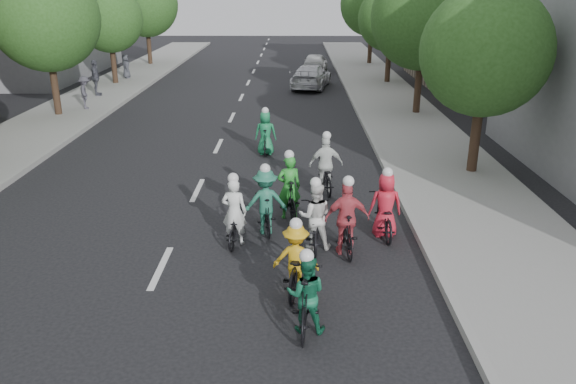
{
  "coord_description": "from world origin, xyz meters",
  "views": [
    {
      "loc": [
        2.95,
        -11.05,
        5.9
      ],
      "look_at": [
        2.8,
        2.17,
        1.0
      ],
      "focal_mm": 35.0,
      "sensor_mm": 36.0,
      "label": 1
    }
  ],
  "objects_px": {
    "cyclist_1": "(306,297)",
    "spectator_1": "(96,78)",
    "cyclist_4": "(385,212)",
    "cyclist_6": "(315,222)",
    "cyclist_7": "(266,206)",
    "cyclist_8": "(326,171)",
    "cyclist_5": "(289,194)",
    "cyclist_3": "(347,225)",
    "follow_car_trail": "(315,63)",
    "follow_car_lead": "(311,76)",
    "cyclist_2": "(296,262)",
    "cyclist_9": "(266,137)",
    "cyclist_0": "(235,220)",
    "spectator_0": "(85,93)",
    "spectator_2": "(126,66)"
  },
  "relations": [
    {
      "from": "cyclist_6",
      "to": "cyclist_7",
      "type": "distance_m",
      "value": 1.47
    },
    {
      "from": "cyclist_3",
      "to": "cyclist_6",
      "type": "distance_m",
      "value": 0.78
    },
    {
      "from": "cyclist_2",
      "to": "cyclist_8",
      "type": "xyz_separation_m",
      "value": [
        0.91,
        5.84,
        0.05
      ]
    },
    {
      "from": "cyclist_1",
      "to": "spectator_0",
      "type": "relative_size",
      "value": 1.21
    },
    {
      "from": "cyclist_9",
      "to": "cyclist_4",
      "type": "bearing_deg",
      "value": 115.33
    },
    {
      "from": "cyclist_6",
      "to": "cyclist_0",
      "type": "bearing_deg",
      "value": -5.19
    },
    {
      "from": "cyclist_7",
      "to": "spectator_1",
      "type": "distance_m",
      "value": 20.44
    },
    {
      "from": "cyclist_4",
      "to": "follow_car_lead",
      "type": "relative_size",
      "value": 0.39
    },
    {
      "from": "cyclist_1",
      "to": "cyclist_3",
      "type": "distance_m",
      "value": 3.25
    },
    {
      "from": "cyclist_2",
      "to": "follow_car_lead",
      "type": "xyz_separation_m",
      "value": [
        0.97,
        23.96,
        0.1
      ]
    },
    {
      "from": "cyclist_2",
      "to": "spectator_2",
      "type": "bearing_deg",
      "value": -60.31
    },
    {
      "from": "cyclist_6",
      "to": "cyclist_5",
      "type": "bearing_deg",
      "value": -69.85
    },
    {
      "from": "cyclist_1",
      "to": "spectator_1",
      "type": "relative_size",
      "value": 1.0
    },
    {
      "from": "cyclist_2",
      "to": "cyclist_6",
      "type": "bearing_deg",
      "value": -95.64
    },
    {
      "from": "cyclist_2",
      "to": "cyclist_5",
      "type": "xyz_separation_m",
      "value": [
        -0.17,
        3.82,
        0.06
      ]
    },
    {
      "from": "cyclist_4",
      "to": "follow_car_lead",
      "type": "distance_m",
      "value": 21.32
    },
    {
      "from": "cyclist_5",
      "to": "cyclist_9",
      "type": "bearing_deg",
      "value": -92.31
    },
    {
      "from": "cyclist_4",
      "to": "cyclist_6",
      "type": "distance_m",
      "value": 1.88
    },
    {
      "from": "cyclist_8",
      "to": "cyclist_4",
      "type": "bearing_deg",
      "value": 106.21
    },
    {
      "from": "cyclist_4",
      "to": "cyclist_8",
      "type": "bearing_deg",
      "value": -69.34
    },
    {
      "from": "cyclist_8",
      "to": "spectator_0",
      "type": "distance_m",
      "value": 15.85
    },
    {
      "from": "spectator_1",
      "to": "spectator_2",
      "type": "bearing_deg",
      "value": -16.48
    },
    {
      "from": "cyclist_0",
      "to": "cyclist_8",
      "type": "relative_size",
      "value": 0.96
    },
    {
      "from": "cyclist_0",
      "to": "cyclist_2",
      "type": "distance_m",
      "value": 2.64
    },
    {
      "from": "follow_car_lead",
      "to": "cyclist_5",
      "type": "bearing_deg",
      "value": 98.4
    },
    {
      "from": "cyclist_4",
      "to": "spectator_1",
      "type": "distance_m",
      "value": 22.18
    },
    {
      "from": "cyclist_8",
      "to": "spectator_0",
      "type": "height_order",
      "value": "cyclist_8"
    },
    {
      "from": "cyclist_0",
      "to": "cyclist_9",
      "type": "xyz_separation_m",
      "value": [
        0.37,
        7.6,
        0.07
      ]
    },
    {
      "from": "cyclist_2",
      "to": "spectator_1",
      "type": "height_order",
      "value": "spectator_1"
    },
    {
      "from": "cyclist_6",
      "to": "cyclist_8",
      "type": "height_order",
      "value": "cyclist_8"
    },
    {
      "from": "cyclist_9",
      "to": "cyclist_0",
      "type": "bearing_deg",
      "value": 87.71
    },
    {
      "from": "spectator_0",
      "to": "cyclist_6",
      "type": "bearing_deg",
      "value": -162.56
    },
    {
      "from": "cyclist_8",
      "to": "cyclist_6",
      "type": "bearing_deg",
      "value": 77.16
    },
    {
      "from": "follow_car_trail",
      "to": "follow_car_lead",
      "type": "bearing_deg",
      "value": 92.89
    },
    {
      "from": "cyclist_3",
      "to": "cyclist_7",
      "type": "relative_size",
      "value": 1.05
    },
    {
      "from": "cyclist_8",
      "to": "follow_car_lead",
      "type": "distance_m",
      "value": 18.12
    },
    {
      "from": "cyclist_4",
      "to": "cyclist_8",
      "type": "relative_size",
      "value": 1.0
    },
    {
      "from": "cyclist_5",
      "to": "follow_car_lead",
      "type": "height_order",
      "value": "cyclist_5"
    },
    {
      "from": "spectator_0",
      "to": "cyclist_7",
      "type": "bearing_deg",
      "value": -164.19
    },
    {
      "from": "cyclist_3",
      "to": "cyclist_9",
      "type": "height_order",
      "value": "cyclist_3"
    },
    {
      "from": "cyclist_3",
      "to": "follow_car_trail",
      "type": "relative_size",
      "value": 0.48
    },
    {
      "from": "cyclist_1",
      "to": "cyclist_5",
      "type": "height_order",
      "value": "cyclist_5"
    },
    {
      "from": "cyclist_0",
      "to": "cyclist_9",
      "type": "bearing_deg",
      "value": -86.93
    },
    {
      "from": "cyclist_7",
      "to": "cyclist_9",
      "type": "bearing_deg",
      "value": -96.75
    },
    {
      "from": "cyclist_1",
      "to": "spectator_0",
      "type": "height_order",
      "value": "spectator_0"
    },
    {
      "from": "cyclist_8",
      "to": "cyclist_0",
      "type": "bearing_deg",
      "value": 50.79
    },
    {
      "from": "cyclist_1",
      "to": "cyclist_2",
      "type": "bearing_deg",
      "value": -77.58
    },
    {
      "from": "cyclist_7",
      "to": "follow_car_trail",
      "type": "distance_m",
      "value": 27.72
    },
    {
      "from": "cyclist_3",
      "to": "cyclist_1",
      "type": "bearing_deg",
      "value": 67.57
    },
    {
      "from": "cyclist_8",
      "to": "cyclist_5",
      "type": "bearing_deg",
      "value": 55.7
    }
  ]
}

